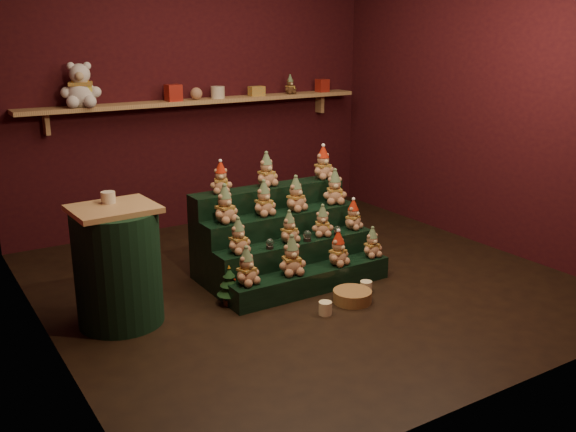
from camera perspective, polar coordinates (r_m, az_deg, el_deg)
ground at (r=5.32m, az=1.33°, el=-5.80°), size 4.00×4.00×0.00m
back_wall at (r=6.76m, az=-8.39°, el=11.05°), size 4.00×0.10×2.80m
front_wall at (r=3.46m, az=20.58°, el=5.24°), size 4.00×0.10×2.80m
left_wall at (r=4.20m, az=-22.75°, el=6.81°), size 0.10×4.00×2.80m
right_wall at (r=6.32m, az=17.38°, el=10.14°), size 0.10×4.00×2.80m
back_shelf at (r=6.61m, az=-7.71°, el=10.04°), size 3.60×0.26×0.24m
riser_tier_front at (r=5.10m, az=2.07°, el=-5.74°), size 1.40×0.22×0.18m
riser_tier_midfront at (r=5.23m, az=0.72°, el=-4.06°), size 1.40×0.22×0.36m
riser_tier_midback at (r=5.38m, az=-0.54°, el=-2.47°), size 1.40×0.22×0.54m
riser_tier_back at (r=5.53m, az=-1.74°, el=-0.96°), size 1.40×0.22×0.72m
teddy_0 at (r=4.74m, az=-3.70°, el=-4.47°), size 0.25×0.23×0.28m
teddy_1 at (r=4.92m, az=0.33°, el=-3.52°), size 0.25×0.23×0.30m
teddy_2 at (r=5.13m, az=4.47°, el=-2.89°), size 0.24×0.22×0.27m
teddy_3 at (r=5.35m, az=7.49°, el=-2.33°), size 0.18×0.17×0.25m
teddy_4 at (r=4.87m, az=-4.44°, el=-1.76°), size 0.21×0.20×0.27m
teddy_5 at (r=5.10m, az=0.11°, el=-0.98°), size 0.22×0.21×0.25m
teddy_6 at (r=5.27m, az=3.08°, el=-0.42°), size 0.23×0.22×0.25m
teddy_7 at (r=5.46m, az=5.80°, el=0.12°), size 0.23×0.22×0.25m
teddy_8 at (r=5.02m, az=-5.64°, el=1.06°), size 0.25×0.23×0.29m
teddy_9 at (r=5.19m, az=-2.16°, el=1.57°), size 0.22×0.20×0.28m
teddy_10 at (r=5.33m, az=0.69°, el=1.98°), size 0.25×0.24×0.29m
teddy_11 at (r=5.56m, az=4.17°, el=2.59°), size 0.27×0.26×0.29m
teddy_12 at (r=5.21m, az=-5.99°, el=3.42°), size 0.23×0.22×0.25m
teddy_13 at (r=5.41m, az=-1.93°, el=4.14°), size 0.22×0.21×0.28m
teddy_14 at (r=5.69m, az=3.13°, el=4.75°), size 0.21×0.19×0.28m
snow_globe_a at (r=4.97m, az=-1.63°, el=-2.47°), size 0.06×0.06×0.08m
snow_globe_b at (r=5.15m, az=1.73°, el=-1.76°), size 0.07×0.07×0.09m
snow_globe_c at (r=5.31m, az=4.40°, el=-1.29°), size 0.06×0.06×0.08m
side_table at (r=4.61m, az=-14.88°, el=-4.32°), size 0.59×0.59×0.85m
table_ornament at (r=4.56m, az=-15.70°, el=1.61°), size 0.10×0.10×0.08m
mini_christmas_tree at (r=4.85m, az=-5.24°, el=-6.15°), size 0.19×0.19×0.32m
mug_left at (r=4.72m, az=3.34°, el=-8.18°), size 0.10×0.10×0.10m
mug_right at (r=5.12m, az=6.96°, el=-6.28°), size 0.09×0.09×0.09m
wicker_basket at (r=4.94m, az=5.74°, el=-7.11°), size 0.35×0.35×0.09m
white_bear at (r=6.15m, az=-18.00°, el=11.52°), size 0.44×0.41×0.50m
brown_bear at (r=7.06m, az=0.19°, el=11.59°), size 0.14×0.13×0.20m
gift_tin_red_a at (r=6.45m, az=-10.15°, el=10.73°), size 0.14×0.14×0.16m
gift_tin_cream at (r=6.65m, az=-6.26°, el=10.87°), size 0.14×0.14×0.12m
gift_tin_red_b at (r=7.31m, az=3.06°, el=11.51°), size 0.12×0.12×0.14m
shelf_plush_ball at (r=6.55m, az=-8.15°, el=10.72°), size 0.12×0.12×0.12m
scarf_gift_box at (r=6.86m, az=-2.81°, el=11.03°), size 0.16×0.10×0.10m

